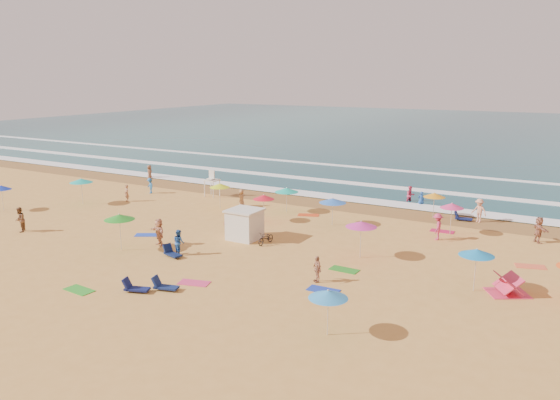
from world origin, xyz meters
The scene contains 12 objects.
ground centered at (0.00, 0.00, 0.00)m, with size 220.00×220.00×0.00m, color gold.
ocean centered at (0.00, 84.00, 0.00)m, with size 220.00×140.00×0.18m, color #0C4756.
wet_sand centered at (0.00, 12.50, 0.01)m, with size 220.00×220.00×0.00m, color olive.
surf_foam centered at (0.00, 21.32, 0.10)m, with size 200.00×18.70×0.05m.
cabana centered at (-0.53, -0.11, 1.00)m, with size 2.00×2.00×2.00m, color silver.
cabana_roof centered at (-0.53, -0.11, 2.06)m, with size 2.20×2.20×0.12m, color silver.
bicycle centered at (1.37, -0.41, 0.42)m, with size 0.56×1.61×0.84m, color black.
lifeguard_stand centered at (-10.82, 9.94, 1.05)m, with size 1.20×1.20×2.10m, color white, non-canonical shape.
beach_umbrellas centered at (2.05, 0.61, 2.02)m, with size 54.49×28.24×0.71m.
loungers centered at (8.81, -4.40, 0.17)m, with size 53.89×25.83×0.34m.
towels centered at (4.07, -3.25, 0.01)m, with size 42.23×22.33×0.03m.
beachgoers centered at (-0.48, 4.50, 0.83)m, with size 40.98×25.67×2.12m.
Camera 1 is at (19.75, -30.71, 11.16)m, focal length 35.00 mm.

